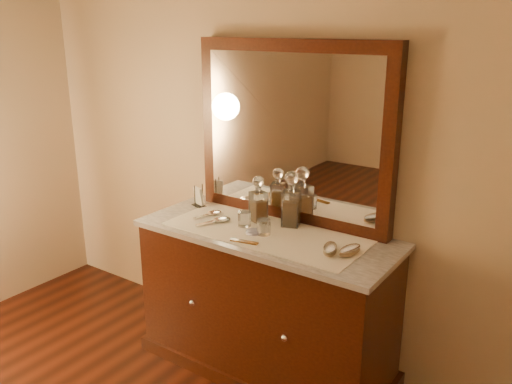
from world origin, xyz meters
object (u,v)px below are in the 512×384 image
decanter_right (291,205)px  hand_mirror_inner (219,220)px  pin_dish (254,232)px  brush_near (330,249)px  mirror_frame (292,133)px  decanter_left (258,204)px  brush_far (350,250)px  dresser_cabinet (266,304)px  napkin_rack (199,198)px  comb (244,242)px  hand_mirror_outer (212,213)px

decanter_right → hand_mirror_inner: 0.42m
pin_dish → brush_near: bearing=0.4°
pin_dish → hand_mirror_inner: size_ratio=0.37×
mirror_frame → brush_near: bearing=-36.7°
pin_dish → decanter_left: size_ratio=0.31×
brush_far → dresser_cabinet: bearing=177.4°
hand_mirror_inner → brush_near: bearing=-2.1°
napkin_rack → decanter_left: size_ratio=0.51×
decanter_left → mirror_frame: bearing=48.9°
pin_dish → brush_far: bearing=4.8°
brush_far → pin_dish: bearing=-175.2°
comb → brush_far: size_ratio=0.95×
hand_mirror_outer → hand_mirror_inner: 0.12m
brush_far → hand_mirror_outer: brush_far is taller
brush_near → hand_mirror_inner: bearing=177.9°
mirror_frame → decanter_left: bearing=-131.1°
dresser_cabinet → napkin_rack: bearing=168.9°
hand_mirror_inner → comb: bearing=-28.5°
dresser_cabinet → hand_mirror_inner: size_ratio=6.27×
pin_dish → comb: size_ratio=0.55×
mirror_frame → hand_mirror_outer: bearing=-151.7°
napkin_rack → brush_near: napkin_rack is taller
decanter_left → hand_mirror_outer: (-0.28, -0.08, -0.09)m
mirror_frame → hand_mirror_inner: bearing=-136.6°
pin_dish → mirror_frame: bearing=83.0°
pin_dish → comb: (0.03, -0.13, -0.00)m
brush_far → decanter_left: bearing=168.7°
dresser_cabinet → pin_dish: pin_dish is taller
dresser_cabinet → decanter_right: decanter_right is taller
napkin_rack → brush_far: napkin_rack is taller
brush_near → hand_mirror_inner: (-0.71, 0.03, -0.01)m
pin_dish → decanter_right: 0.26m
dresser_cabinet → hand_mirror_outer: size_ratio=6.97×
brush_far → hand_mirror_inner: (-0.80, -0.02, -0.01)m
decanter_left → hand_mirror_inner: decanter_left is taller
mirror_frame → pin_dish: 0.58m
hand_mirror_inner → napkin_rack: bearing=151.3°
brush_near → hand_mirror_outer: bearing=173.6°
brush_near → hand_mirror_inner: size_ratio=0.72×
hand_mirror_outer → comb: bearing=-29.4°
decanter_left → brush_near: bearing=-17.1°
brush_near → hand_mirror_outer: brush_near is taller
pin_dish → brush_near: 0.45m
comb → brush_far: 0.54m
pin_dish → hand_mirror_outer: bearing=165.5°
dresser_cabinet → hand_mirror_outer: 0.61m
mirror_frame → brush_near: (0.41, -0.31, -0.48)m
comb → hand_mirror_inner: (-0.29, 0.16, 0.00)m
dresser_cabinet → decanter_left: (-0.12, 0.10, 0.55)m
mirror_frame → decanter_right: 0.39m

